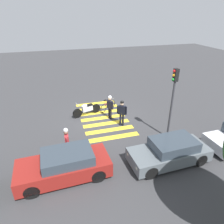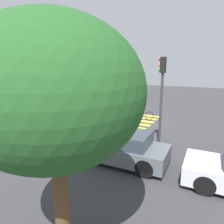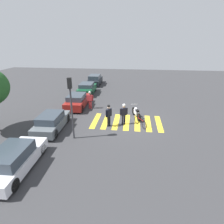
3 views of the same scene
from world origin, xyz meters
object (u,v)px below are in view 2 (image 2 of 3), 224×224
(pedestrian_bystander, at_px, (59,115))
(officer_by_motorcycle, at_px, (133,113))
(officer_on_foot, at_px, (133,110))
(car_grey_coupe, at_px, (119,147))
(leaning_bicycle, at_px, (142,115))
(traffic_light_pole, at_px, (162,89))
(police_motorcycle, at_px, (119,112))
(car_maroon_wagon, at_px, (38,126))

(pedestrian_bystander, bearing_deg, officer_by_motorcycle, -147.66)
(officer_on_foot, height_order, car_grey_coupe, officer_on_foot)
(leaning_bicycle, xyz_separation_m, pedestrian_bystander, (3.57, 4.97, 0.70))
(officer_by_motorcycle, bearing_deg, officer_on_foot, -66.88)
(car_grey_coupe, height_order, traffic_light_pole, traffic_light_pole)
(police_motorcycle, distance_m, officer_on_foot, 1.92)
(police_motorcycle, height_order, traffic_light_pole, traffic_light_pole)
(police_motorcycle, bearing_deg, car_grey_coupe, 115.69)
(car_grey_coupe, bearing_deg, car_maroon_wagon, -4.87)
(police_motorcycle, xyz_separation_m, officer_by_motorcycle, (-2.00, 2.20, 0.60))
(leaning_bicycle, height_order, officer_on_foot, officer_on_foot)
(car_maroon_wagon, bearing_deg, police_motorcycle, -109.25)
(officer_by_motorcycle, distance_m, car_grey_coupe, 4.47)
(traffic_light_pole, bearing_deg, pedestrian_bystander, 2.23)
(pedestrian_bystander, xyz_separation_m, car_grey_coupe, (-4.98, 1.87, -0.41))
(car_grey_coupe, bearing_deg, leaning_bicycle, -78.36)
(officer_on_foot, bearing_deg, traffic_light_pole, 129.24)
(police_motorcycle, distance_m, car_grey_coupe, 7.22)
(officer_on_foot, height_order, traffic_light_pole, traffic_light_pole)
(leaning_bicycle, bearing_deg, officer_on_foot, 81.15)
(leaning_bicycle, xyz_separation_m, officer_by_motorcycle, (-0.28, 2.54, 0.72))
(police_motorcycle, bearing_deg, officer_by_motorcycle, 132.28)
(police_motorcycle, relative_size, traffic_light_pole, 0.51)
(police_motorcycle, distance_m, car_maroon_wagon, 6.42)
(leaning_bicycle, distance_m, pedestrian_bystander, 6.16)
(officer_by_motorcycle, relative_size, traffic_light_pole, 0.43)
(officer_by_motorcycle, distance_m, pedestrian_bystander, 4.56)
(police_motorcycle, height_order, car_grey_coupe, car_grey_coupe)
(officer_on_foot, distance_m, car_grey_coupe, 5.72)
(police_motorcycle, relative_size, pedestrian_bystander, 1.20)
(police_motorcycle, bearing_deg, officer_on_foot, 145.38)
(officer_by_motorcycle, bearing_deg, car_grey_coupe, 104.66)
(traffic_light_pole, bearing_deg, police_motorcycle, -45.99)
(officer_on_foot, height_order, car_maroon_wagon, officer_on_foot)
(officer_by_motorcycle, xyz_separation_m, car_maroon_wagon, (4.12, 3.86, -0.40))
(leaning_bicycle, relative_size, car_maroon_wagon, 0.34)
(police_motorcycle, bearing_deg, pedestrian_bystander, 68.32)
(leaning_bicycle, distance_m, car_maroon_wagon, 7.46)
(pedestrian_bystander, relative_size, car_maroon_wagon, 0.42)
(car_maroon_wagon, bearing_deg, traffic_light_pole, -165.41)
(officer_by_motorcycle, height_order, traffic_light_pole, traffic_light_pole)
(leaning_bicycle, relative_size, car_grey_coupe, 0.35)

